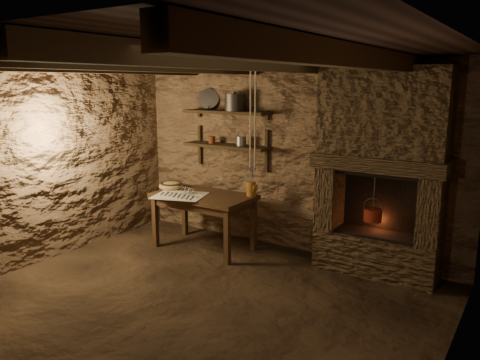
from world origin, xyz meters
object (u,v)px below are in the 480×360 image
Objects in this scene: wooden_bowl at (171,186)px; red_pot at (373,214)px; work_table at (204,219)px; iron_stockpot at (235,103)px; stoneware_jug at (251,182)px.

red_pot is (2.63, 0.36, -0.07)m from wooden_bowl.
work_table is 1.56m from iron_stockpot.
iron_stockpot is at bearing 158.34° from stoneware_jug.
wooden_bowl is (-0.55, 0.00, 0.38)m from work_table.
iron_stockpot is (0.17, 0.48, 1.48)m from work_table.
stoneware_jug is 1.54m from red_pot.
iron_stockpot reaches higher than red_pot.
iron_stockpot is (-0.40, 0.23, 0.96)m from stoneware_jug.
iron_stockpot reaches higher than stoneware_jug.
red_pot is at bearing 9.61° from work_table.
work_table is at bearing -0.15° from wooden_bowl.
iron_stockpot is at bearing 34.03° from wooden_bowl.
wooden_bowl is 1.25× the size of iron_stockpot.
red_pot is (2.09, 0.36, 0.31)m from work_table.
wooden_bowl is 1.40m from iron_stockpot.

